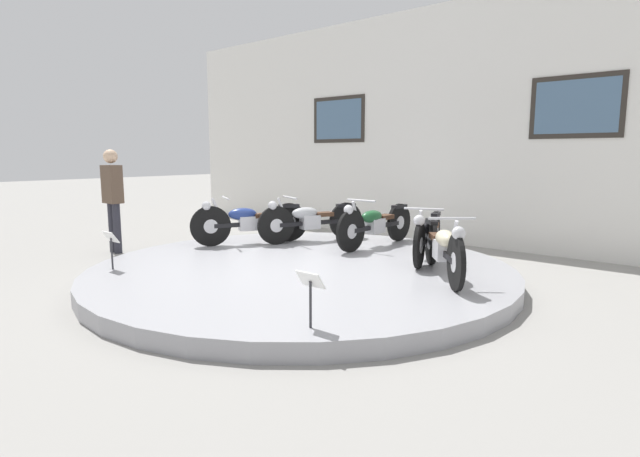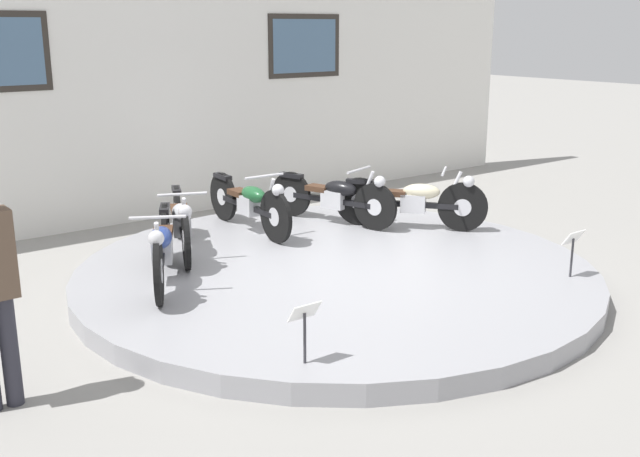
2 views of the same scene
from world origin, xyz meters
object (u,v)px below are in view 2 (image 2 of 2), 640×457
(info_placard_front_left, at_px, (305,320))
(info_placard_front_centre, at_px, (573,244))
(motorcycle_blue, at_px, (162,246))
(motorcycle_silver, at_px, (181,221))
(motorcycle_black, at_px, (335,196))
(motorcycle_green, at_px, (250,202))
(motorcycle_cream, at_px, (414,200))

(info_placard_front_left, relative_size, info_placard_front_centre, 1.00)
(motorcycle_blue, relative_size, motorcycle_silver, 0.96)
(motorcycle_black, bearing_deg, motorcycle_silver, 179.93)
(motorcycle_blue, bearing_deg, motorcycle_green, 33.19)
(motorcycle_green, bearing_deg, motorcycle_blue, -146.81)
(motorcycle_blue, distance_m, info_placard_front_centre, 4.28)
(motorcycle_green, relative_size, info_placard_front_left, 3.92)
(motorcycle_black, height_order, info_placard_front_left, motorcycle_black)
(motorcycle_silver, distance_m, info_placard_front_centre, 4.36)
(info_placard_front_centre, bearing_deg, info_placard_front_left, 180.00)
(motorcycle_cream, xyz_separation_m, info_placard_front_centre, (-0.04, -2.44, -0.02))
(motorcycle_blue, xyz_separation_m, motorcycle_silver, (0.65, 0.84, -0.01))
(motorcycle_black, xyz_separation_m, motorcycle_cream, (0.66, -0.83, 0.01))
(motorcycle_silver, relative_size, info_placard_front_centre, 3.64)
(motorcycle_blue, relative_size, motorcycle_black, 0.95)
(motorcycle_black, bearing_deg, motorcycle_blue, -163.97)
(motorcycle_blue, relative_size, info_placard_front_centre, 3.51)
(info_placard_front_left, bearing_deg, motorcycle_silver, 79.46)
(motorcycle_green, xyz_separation_m, info_placard_front_left, (-1.74, -3.60, -0.03))
(motorcycle_cream, distance_m, info_placard_front_left, 4.29)
(motorcycle_green, height_order, info_placard_front_left, motorcycle_green)
(motorcycle_blue, height_order, info_placard_front_centre, motorcycle_blue)
(motorcycle_green, relative_size, motorcycle_cream, 1.27)
(motorcycle_black, xyz_separation_m, info_placard_front_centre, (0.61, -3.27, -0.01))
(motorcycle_green, height_order, motorcycle_black, motorcycle_green)
(motorcycle_silver, bearing_deg, info_placard_front_left, -100.54)
(motorcycle_cream, relative_size, info_placard_front_centre, 3.08)
(motorcycle_blue, height_order, motorcycle_cream, motorcycle_blue)
(motorcycle_silver, relative_size, info_placard_front_left, 3.64)
(motorcycle_blue, distance_m, motorcycle_black, 3.03)
(info_placard_front_left, distance_m, info_placard_front_centre, 3.48)
(motorcycle_silver, height_order, motorcycle_cream, motorcycle_silver)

